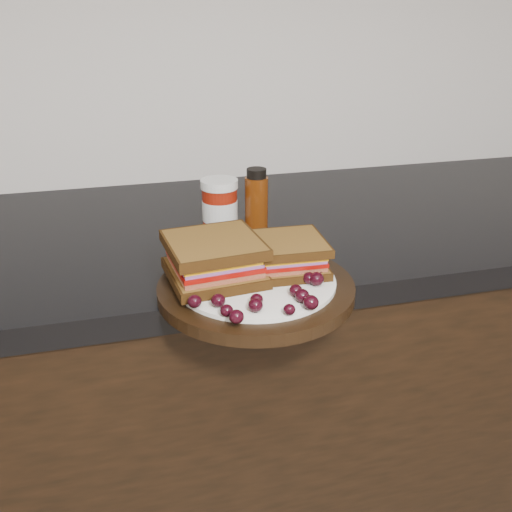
{
  "coord_description": "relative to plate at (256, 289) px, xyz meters",
  "views": [
    {
      "loc": [
        -0.14,
        0.71,
        1.28
      ],
      "look_at": [
        0.04,
        1.41,
        0.96
      ],
      "focal_mm": 40.0,
      "sensor_mm": 36.0,
      "label": 1
    }
  ],
  "objects": [
    {
      "name": "grape_12",
      "position": [
        0.09,
        -0.02,
        0.02
      ],
      "size": [
        0.02,
        0.02,
        0.02
      ],
      "primitive_type": "ellipsoid",
      "color": "black",
      "rests_on": "plate"
    },
    {
      "name": "grape_15",
      "position": [
        0.04,
        0.02,
        0.02
      ],
      "size": [
        0.02,
        0.02,
        0.02
      ],
      "primitive_type": "ellipsoid",
      "color": "black",
      "rests_on": "plate"
    },
    {
      "name": "grape_23",
      "position": [
        -0.1,
        0.02,
        0.02
      ],
      "size": [
        0.02,
        0.02,
        0.02
      ],
      "primitive_type": "ellipsoid",
      "color": "black",
      "rests_on": "plate"
    },
    {
      "name": "grape_11",
      "position": [
        0.07,
        -0.03,
        0.02
      ],
      "size": [
        0.02,
        0.02,
        0.02
      ],
      "primitive_type": "ellipsoid",
      "color": "black",
      "rests_on": "plate"
    },
    {
      "name": "grape_0",
      "position": [
        -0.1,
        -0.06,
        0.02
      ],
      "size": [
        0.02,
        0.02,
        0.02
      ],
      "primitive_type": "ellipsoid",
      "color": "black",
      "rests_on": "plate"
    },
    {
      "name": "grape_16",
      "position": [
        -0.06,
        0.04,
        0.02
      ],
      "size": [
        0.02,
        0.02,
        0.02
      ],
      "primitive_type": "ellipsoid",
      "color": "black",
      "rests_on": "plate"
    },
    {
      "name": "grape_7",
      "position": [
        0.05,
        -0.1,
        0.02
      ],
      "size": [
        0.02,
        0.02,
        0.02
      ],
      "primitive_type": "ellipsoid",
      "color": "black",
      "rests_on": "plate"
    },
    {
      "name": "grape_6",
      "position": [
        0.02,
        -0.11,
        0.02
      ],
      "size": [
        0.02,
        0.02,
        0.01
      ],
      "primitive_type": "ellipsoid",
      "color": "black",
      "rests_on": "plate"
    },
    {
      "name": "grape_22",
      "position": [
        -0.06,
        0.02,
        0.02
      ],
      "size": [
        0.02,
        0.02,
        0.02
      ],
      "primitive_type": "ellipsoid",
      "color": "black",
      "rests_on": "plate"
    },
    {
      "name": "sandwich_right",
      "position": [
        0.05,
        0.02,
        0.04
      ],
      "size": [
        0.11,
        0.11,
        0.05
      ],
      "primitive_type": null,
      "rotation": [
        0.0,
        0.0,
        -0.05
      ],
      "color": "brown",
      "rests_on": "plate"
    },
    {
      "name": "grape_19",
      "position": [
        -0.08,
        0.01,
        0.02
      ],
      "size": [
        0.02,
        0.02,
        0.02
      ],
      "primitive_type": "ellipsoid",
      "color": "black",
      "rests_on": "plate"
    },
    {
      "name": "sandwich_left",
      "position": [
        -0.06,
        0.02,
        0.04
      ],
      "size": [
        0.14,
        0.14,
        0.06
      ],
      "primitive_type": null,
      "rotation": [
        0.0,
        0.0,
        0.1
      ],
      "color": "brown",
      "rests_on": "plate"
    },
    {
      "name": "countertop",
      "position": [
        -0.04,
        0.29,
        -0.03
      ],
      "size": [
        3.98,
        0.6,
        0.04
      ],
      "primitive_type": "cube",
      "color": "black",
      "rests_on": "base_cabinets"
    },
    {
      "name": "grape_4",
      "position": [
        -0.02,
        -0.09,
        0.02
      ],
      "size": [
        0.02,
        0.02,
        0.02
      ],
      "primitive_type": "ellipsoid",
      "color": "black",
      "rests_on": "plate"
    },
    {
      "name": "oil_bottle",
      "position": [
        0.06,
        0.24,
        0.05
      ],
      "size": [
        0.04,
        0.04,
        0.12
      ],
      "primitive_type": "cylinder",
      "rotation": [
        0.0,
        0.0,
        0.06
      ],
      "color": "#4F2107",
      "rests_on": "countertop"
    },
    {
      "name": "base_cabinets",
      "position": [
        -0.04,
        0.29,
        -0.48
      ],
      "size": [
        3.96,
        0.58,
        0.86
      ],
      "primitive_type": "cube",
      "color": "black",
      "rests_on": "ground_plane"
    },
    {
      "name": "plate",
      "position": [
        0.0,
        0.0,
        0.0
      ],
      "size": [
        0.28,
        0.28,
        0.02
      ],
      "primitive_type": "cylinder",
      "color": "black",
      "rests_on": "countertop"
    },
    {
      "name": "grape_8",
      "position": [
        0.04,
        -0.08,
        0.02
      ],
      "size": [
        0.02,
        0.02,
        0.02
      ],
      "primitive_type": "ellipsoid",
      "color": "black",
      "rests_on": "plate"
    },
    {
      "name": "grape_9",
      "position": [
        0.04,
        -0.06,
        0.02
      ],
      "size": [
        0.02,
        0.02,
        0.02
      ],
      "primitive_type": "ellipsoid",
      "color": "black",
      "rests_on": "plate"
    },
    {
      "name": "grape_14",
      "position": [
        0.07,
        0.03,
        0.02
      ],
      "size": [
        0.02,
        0.02,
        0.01
      ],
      "primitive_type": "ellipsoid",
      "color": "black",
      "rests_on": "plate"
    },
    {
      "name": "grape_5",
      "position": [
        -0.02,
        -0.07,
        0.02
      ],
      "size": [
        0.02,
        0.02,
        0.02
      ],
      "primitive_type": "ellipsoid",
      "color": "black",
      "rests_on": "plate"
    },
    {
      "name": "grape_13",
      "position": [
        0.1,
        0.02,
        0.02
      ],
      "size": [
        0.02,
        0.02,
        0.02
      ],
      "primitive_type": "ellipsoid",
      "color": "black",
      "rests_on": "plate"
    },
    {
      "name": "grape_10",
      "position": [
        0.08,
        -0.04,
        0.02
      ],
      "size": [
        0.02,
        0.02,
        0.02
      ],
      "primitive_type": "ellipsoid",
      "color": "black",
      "rests_on": "plate"
    },
    {
      "name": "grape_18",
      "position": [
        -0.09,
        0.03,
        0.02
      ],
      "size": [
        0.02,
        0.02,
        0.02
      ],
      "primitive_type": "ellipsoid",
      "color": "black",
      "rests_on": "plate"
    },
    {
      "name": "condiment_jar",
      "position": [
        -0.0,
        0.25,
        0.04
      ],
      "size": [
        0.08,
        0.08,
        0.1
      ],
      "primitive_type": "cylinder",
      "rotation": [
        0.0,
        0.0,
        -0.16
      ],
      "color": "maroon",
      "rests_on": "countertop"
    },
    {
      "name": "grape_3",
      "position": [
        -0.05,
        -0.11,
        0.02
      ],
      "size": [
        0.02,
        0.02,
        0.02
      ],
      "primitive_type": "ellipsoid",
      "color": "black",
      "rests_on": "plate"
    },
    {
      "name": "grape_17",
      "position": [
        -0.06,
        0.03,
        0.02
      ],
      "size": [
        0.02,
        0.02,
        0.02
      ],
      "primitive_type": "ellipsoid",
      "color": "black",
      "rests_on": "plate"
    },
    {
      "name": "grape_21",
      "position": [
        -0.03,
        0.02,
        0.02
      ],
      "size": [
        0.02,
        0.02,
        0.01
      ],
      "primitive_type": "ellipsoid",
      "color": "black",
      "rests_on": "plate"
    },
    {
      "name": "grape_2",
      "position": [
        -0.06,
        -0.09,
        0.02
      ],
      "size": [
        0.02,
        0.02,
        0.02
      ],
      "primitive_type": "ellipsoid",
      "color": "black",
      "rests_on": "plate"
    },
    {
      "name": "grape_20",
      "position": [
        -0.05,
        -0.02,
        0.02
      ],
      "size": [
        0.02,
        0.02,
        0.02
      ],
      "primitive_type": "ellipsoid",
      "color": "black",
      "rests_on": "plate"
    },
    {
      "name": "grape_1",
      "position": [
        -0.07,
        -0.06,
        0.02
      ],
      "size": [
        0.02,
        0.02,
        0.02
      ],
      "primitive_type": "ellipsoid",
      "color": "black",
      "rests_on": "plate"
    }
  ]
}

